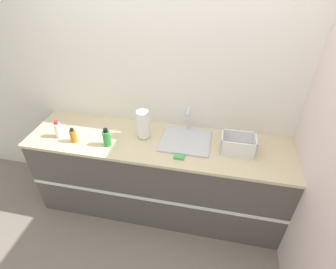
{
  "coord_description": "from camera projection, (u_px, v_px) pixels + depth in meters",
  "views": [
    {
      "loc": [
        0.5,
        -1.61,
        2.47
      ],
      "look_at": [
        0.1,
        0.29,
        1.05
      ],
      "focal_mm": 28.0,
      "sensor_mm": 36.0,
      "label": 1
    }
  ],
  "objects": [
    {
      "name": "ground_plane",
      "position": [
        153.0,
        228.0,
        2.82
      ],
      "size": [
        12.0,
        12.0,
        0.0
      ],
      "primitive_type": "plane",
      "color": "slate"
    },
    {
      "name": "wall_back",
      "position": [
        166.0,
        90.0,
        2.58
      ],
      "size": [
        4.95,
        0.06,
        2.6
      ],
      "color": "silver",
      "rests_on": "ground_plane"
    },
    {
      "name": "wall_right",
      "position": [
        316.0,
        125.0,
        2.09
      ],
      "size": [
        0.06,
        2.64,
        2.6
      ],
      "color": "silver",
      "rests_on": "ground_plane"
    },
    {
      "name": "counter_cabinet",
      "position": [
        159.0,
        176.0,
        2.79
      ],
      "size": [
        2.57,
        0.66,
        0.93
      ],
      "color": "#514C47",
      "rests_on": "ground_plane"
    },
    {
      "name": "sink",
      "position": [
        186.0,
        139.0,
        2.51
      ],
      "size": [
        0.47,
        0.42,
        0.28
      ],
      "color": "silver",
      "rests_on": "counter_cabinet"
    },
    {
      "name": "paper_towel_roll",
      "position": [
        143.0,
        125.0,
        2.49
      ],
      "size": [
        0.12,
        0.12,
        0.29
      ],
      "color": "#4C4C51",
      "rests_on": "counter_cabinet"
    },
    {
      "name": "dish_rack",
      "position": [
        238.0,
        145.0,
        2.37
      ],
      "size": [
        0.31,
        0.2,
        0.16
      ],
      "color": "white",
      "rests_on": "counter_cabinet"
    },
    {
      "name": "bottle_white_spray",
      "position": [
        58.0,
        130.0,
        2.53
      ],
      "size": [
        0.07,
        0.07,
        0.19
      ],
      "color": "white",
      "rests_on": "counter_cabinet"
    },
    {
      "name": "bottle_amber",
      "position": [
        73.0,
        136.0,
        2.48
      ],
      "size": [
        0.06,
        0.06,
        0.15
      ],
      "color": "#B26B19",
      "rests_on": "counter_cabinet"
    },
    {
      "name": "bottle_green",
      "position": [
        107.0,
        138.0,
        2.43
      ],
      "size": [
        0.07,
        0.07,
        0.19
      ],
      "color": "#2D8C3D",
      "rests_on": "counter_cabinet"
    },
    {
      "name": "sponge",
      "position": [
        179.0,
        157.0,
        2.32
      ],
      "size": [
        0.09,
        0.06,
        0.02
      ],
      "color": "#4CB259",
      "rests_on": "counter_cabinet"
    }
  ]
}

